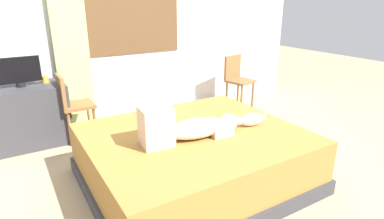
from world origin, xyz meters
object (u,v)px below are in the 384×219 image
(tv_monitor, at_px, (18,72))
(cup, at_px, (45,79))
(bed, at_px, (194,158))
(person_lying, at_px, (187,127))
(desk, at_px, (29,116))
(chair_spare, at_px, (237,78))
(chair_by_desk, at_px, (71,103))
(cat, at_px, (250,119))

(tv_monitor, bearing_deg, cup, 9.30)
(bed, relative_size, person_lying, 2.12)
(person_lying, height_order, tv_monitor, tv_monitor)
(bed, height_order, cup, cup)
(person_lying, bearing_deg, desk, 121.31)
(desk, relative_size, chair_spare, 1.05)
(cup, bearing_deg, chair_spare, -4.87)
(person_lying, bearing_deg, chair_by_desk, 111.17)
(bed, height_order, tv_monitor, tv_monitor)
(tv_monitor, distance_m, chair_by_desk, 0.67)
(tv_monitor, bearing_deg, desk, 0.00)
(bed, relative_size, tv_monitor, 4.15)
(desk, relative_size, chair_by_desk, 1.05)
(bed, height_order, chair_by_desk, chair_by_desk)
(person_lying, relative_size, chair_spare, 1.10)
(chair_by_desk, height_order, chair_spare, same)
(tv_monitor, distance_m, chair_spare, 3.13)
(tv_monitor, bearing_deg, cat, -46.18)
(bed, bearing_deg, tv_monitor, 126.00)
(cat, xyz_separation_m, chair_spare, (1.24, 1.74, -0.09))
(chair_spare, bearing_deg, chair_by_desk, 179.52)
(cat, bearing_deg, person_lying, 175.30)
(person_lying, xyz_separation_m, cup, (-0.89, 1.92, 0.14))
(person_lying, relative_size, cat, 2.64)
(desk, relative_size, cup, 10.23)
(bed, distance_m, tv_monitor, 2.30)
(bed, xyz_separation_m, cat, (0.56, -0.15, 0.33))
(desk, xyz_separation_m, tv_monitor, (-0.02, -0.00, 0.55))
(cat, distance_m, chair_by_desk, 2.22)
(desk, distance_m, chair_spare, 3.08)
(chair_by_desk, bearing_deg, desk, 160.18)
(cat, xyz_separation_m, tv_monitor, (-1.85, 1.93, 0.33))
(tv_monitor, relative_size, chair_spare, 0.56)
(cat, bearing_deg, bed, 165.02)
(bed, xyz_separation_m, cup, (-1.02, 1.83, 0.52))
(person_lying, distance_m, chair_by_desk, 1.83)
(person_lying, relative_size, chair_by_desk, 1.10)
(bed, relative_size, chair_by_desk, 2.32)
(person_lying, height_order, cup, person_lying)
(desk, height_order, tv_monitor, tv_monitor)
(bed, relative_size, desk, 2.22)
(tv_monitor, relative_size, cup, 5.47)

